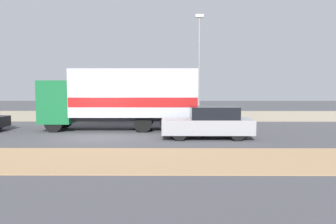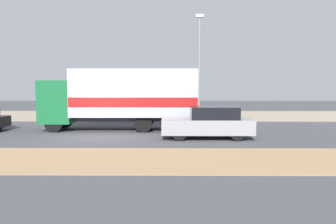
{
  "view_description": "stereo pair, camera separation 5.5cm",
  "coord_description": "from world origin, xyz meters",
  "views": [
    {
      "loc": [
        3.66,
        -16.56,
        2.61
      ],
      "look_at": [
        3.56,
        1.06,
        1.19
      ],
      "focal_mm": 35.0,
      "sensor_mm": 36.0,
      "label": 1
    },
    {
      "loc": [
        3.72,
        -16.56,
        2.61
      ],
      "look_at": [
        3.56,
        1.06,
        1.19
      ],
      "focal_mm": 35.0,
      "sensor_mm": 36.0,
      "label": 2
    }
  ],
  "objects": [
    {
      "name": "ground_plane",
      "position": [
        0.0,
        0.0,
        0.0
      ],
      "size": [
        80.0,
        80.0,
        0.0
      ],
      "primitive_type": "plane",
      "color": "#47474C"
    },
    {
      "name": "dirt_shoulder_foreground",
      "position": [
        0.0,
        -5.23,
        0.02
      ],
      "size": [
        60.0,
        4.0,
        0.04
      ],
      "color": "tan",
      "rests_on": "ground_plane"
    },
    {
      "name": "stone_wall_backdrop",
      "position": [
        0.0,
        7.34,
        0.38
      ],
      "size": [
        60.0,
        0.35,
        0.75
      ],
      "color": "gray",
      "rests_on": "ground_plane"
    },
    {
      "name": "street_lamp",
      "position": [
        5.67,
        6.15,
        4.28
      ],
      "size": [
        0.56,
        0.28,
        7.45
      ],
      "color": "gray",
      "rests_on": "ground_plane"
    },
    {
      "name": "box_truck",
      "position": [
        1.01,
        2.57,
        1.97
      ],
      "size": [
        8.99,
        2.6,
        3.55
      ],
      "rotation": [
        0.0,
        0.0,
        3.14
      ],
      "color": "#196B38",
      "rests_on": "ground_plane"
    },
    {
      "name": "car_hatchback",
      "position": [
        5.59,
        -0.46,
        0.78
      ],
      "size": [
        4.45,
        1.72,
        1.58
      ],
      "rotation": [
        0.0,
        0.0,
        3.14
      ],
      "color": "#9E9EA3",
      "rests_on": "ground_plane"
    }
  ]
}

